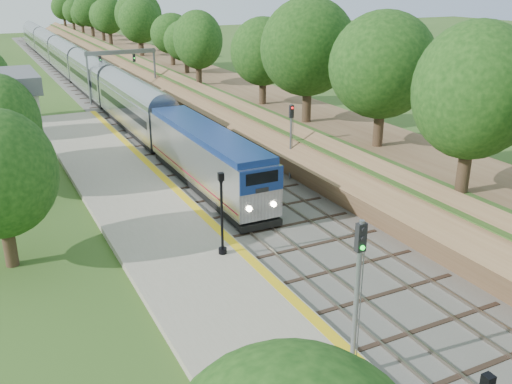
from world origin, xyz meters
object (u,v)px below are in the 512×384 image
train (79,70)px  signal_platform (358,282)px  signal_farside (291,134)px  lamppost_far (222,218)px  signal_gantry (121,62)px

train → signal_platform: 68.65m
signal_platform → signal_farside: size_ratio=1.08×
train → signal_platform: (-2.90, -68.56, 1.98)m
train → lamppost_far: 57.67m
train → signal_platform: signal_platform is taller
train → lamppost_far: (-3.36, -57.57, 0.26)m
lamppost_far → signal_platform: size_ratio=0.74×
lamppost_far → signal_platform: bearing=-87.6°
signal_gantry → lamppost_far: 43.57m
signal_gantry → train: bearing=99.7°
train → signal_platform: size_ratio=18.58×
train → signal_platform: bearing=-92.4°
signal_platform → signal_farside: 22.37m
train → lamppost_far: size_ratio=24.99×
signal_gantry → signal_farside: size_ratio=1.49×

